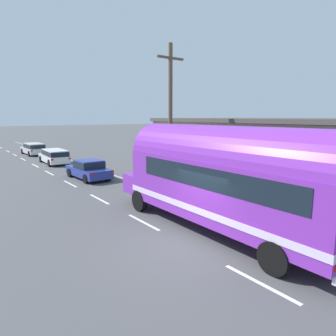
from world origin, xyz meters
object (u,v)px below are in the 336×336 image
at_px(car_lead, 89,169).
at_px(car_third, 34,148).
at_px(car_second, 55,156).
at_px(utility_pole, 170,117).
at_px(painted_bus, 231,176).

xyz_separation_m(car_lead, car_third, (0.17, 17.11, 0.06)).
xyz_separation_m(car_second, car_third, (0.08, 8.50, -0.01)).
height_order(utility_pole, painted_bus, utility_pole).
bearing_deg(car_second, car_lead, -90.65).
distance_m(utility_pole, car_lead, 7.88).
relative_size(painted_bus, car_lead, 2.73).
relative_size(utility_pole, car_lead, 1.95).
bearing_deg(car_lead, utility_pole, -69.11).
xyz_separation_m(painted_bus, car_lead, (-0.16, 13.27, -1.58)).
distance_m(utility_pole, car_second, 15.71).
relative_size(car_lead, car_third, 0.92).
bearing_deg(car_third, painted_bus, -90.03).
height_order(car_lead, car_third, same).
xyz_separation_m(utility_pole, painted_bus, (-2.32, -6.78, -2.12)).
bearing_deg(car_lead, painted_bus, -89.31).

